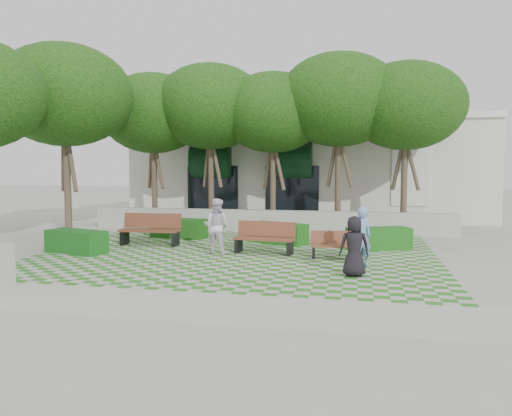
% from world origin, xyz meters
% --- Properties ---
extents(ground, '(90.00, 90.00, 0.00)m').
position_xyz_m(ground, '(0.00, 0.00, 0.00)').
color(ground, gray).
rests_on(ground, ground).
extents(lawn, '(12.00, 12.00, 0.00)m').
position_xyz_m(lawn, '(0.00, 1.00, 0.01)').
color(lawn, '#2B721E').
rests_on(lawn, ground).
extents(sidewalk_south, '(16.00, 2.00, 0.01)m').
position_xyz_m(sidewalk_south, '(0.00, -4.70, 0.01)').
color(sidewalk_south, '#9E9B93').
rests_on(sidewalk_south, ground).
extents(sidewalk_west, '(2.00, 12.00, 0.01)m').
position_xyz_m(sidewalk_west, '(-7.20, 1.00, 0.01)').
color(sidewalk_west, '#9E9B93').
rests_on(sidewalk_west, ground).
extents(retaining_wall, '(15.00, 0.36, 0.90)m').
position_xyz_m(retaining_wall, '(0.00, 6.20, 0.45)').
color(retaining_wall, '#9E9B93').
rests_on(retaining_wall, ground).
extents(bench_east, '(1.57, 0.65, 0.80)m').
position_xyz_m(bench_east, '(3.06, 0.92, 0.39)').
color(bench_east, brown).
rests_on(bench_east, ground).
extents(bench_mid, '(1.93, 0.82, 0.99)m').
position_xyz_m(bench_mid, '(0.82, 1.30, 0.48)').
color(bench_mid, brown).
rests_on(bench_mid, ground).
extents(bench_west, '(2.09, 0.79, 1.08)m').
position_xyz_m(bench_west, '(-3.33, 2.11, 0.52)').
color(bench_west, '#572C1D').
rests_on(bench_west, ground).
extents(hedge_east, '(2.17, 1.54, 0.70)m').
position_xyz_m(hedge_east, '(4.33, 2.80, 0.35)').
color(hedge_east, '#165216').
rests_on(hedge_east, ground).
extents(hedge_midright, '(2.19, 1.55, 0.71)m').
position_xyz_m(hedge_midright, '(0.91, 3.36, 0.36)').
color(hedge_midright, '#174F15').
rests_on(hedge_midright, ground).
extents(hedge_midleft, '(2.14, 1.10, 0.72)m').
position_xyz_m(hedge_midleft, '(-2.98, 3.95, 0.36)').
color(hedge_midleft, '#154612').
rests_on(hedge_midleft, ground).
extents(hedge_west, '(2.15, 1.36, 0.70)m').
position_xyz_m(hedge_west, '(-5.02, 0.24, 0.35)').
color(hedge_west, '#134A17').
rests_on(hedge_west, ground).
extents(person_blue, '(0.70, 0.59, 1.63)m').
position_xyz_m(person_blue, '(3.74, -0.18, 0.82)').
color(person_blue, '#7396D3').
rests_on(person_blue, ground).
extents(person_dark, '(0.80, 0.58, 1.51)m').
position_xyz_m(person_dark, '(3.57, -1.40, 0.76)').
color(person_dark, black).
rests_on(person_dark, ground).
extents(person_white, '(0.91, 0.74, 1.72)m').
position_xyz_m(person_white, '(-0.65, 0.98, 0.86)').
color(person_white, silver).
rests_on(person_white, ground).
extents(tree_row, '(17.70, 13.40, 7.41)m').
position_xyz_m(tree_row, '(-1.86, 5.95, 5.18)').
color(tree_row, '#47382B').
rests_on(tree_row, ground).
extents(building, '(18.00, 8.92, 5.15)m').
position_xyz_m(building, '(0.93, 14.08, 2.52)').
color(building, beige).
rests_on(building, ground).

